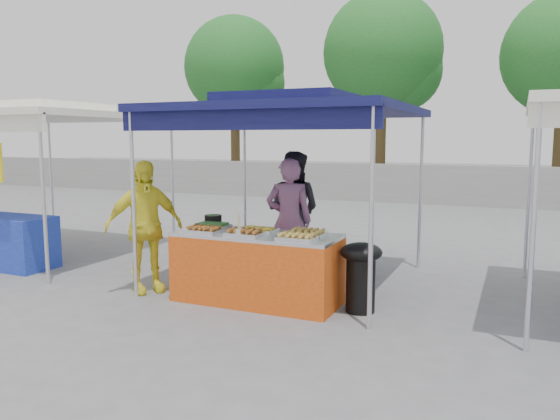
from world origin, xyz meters
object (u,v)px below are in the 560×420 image
at_px(cooking_pot, 213,220).
at_px(wok_burner, 361,271).
at_px(helper_man, 293,210).
at_px(vendor_table, 257,268).
at_px(vendor_woman, 289,221).
at_px(customer_person, 144,227).

relative_size(cooking_pot, wok_burner, 0.28).
distance_m(wok_burner, helper_man, 2.30).
bearing_deg(wok_burner, vendor_table, 165.17).
xyz_separation_m(wok_burner, helper_man, (-1.53, 1.66, 0.42)).
bearing_deg(vendor_woman, cooking_pot, 21.12).
relative_size(vendor_table, cooking_pot, 8.84).
bearing_deg(customer_person, vendor_woman, -16.04).
distance_m(helper_man, customer_person, 2.34).
relative_size(helper_man, customer_person, 1.05).
xyz_separation_m(vendor_woman, customer_person, (-1.53, -1.18, -0.00)).
distance_m(wok_burner, customer_person, 2.83).
distance_m(vendor_woman, customer_person, 1.93).
xyz_separation_m(cooking_pot, helper_man, (0.53, 1.45, -0.02)).
bearing_deg(customer_person, vendor_table, -47.48).
xyz_separation_m(vendor_table, helper_man, (-0.27, 1.80, 0.47)).
bearing_deg(helper_man, vendor_table, 99.00).
relative_size(vendor_table, customer_person, 1.17).
bearing_deg(helper_man, cooking_pot, 70.19).
height_order(vendor_table, cooking_pot, cooking_pot).
bearing_deg(helper_man, vendor_woman, 109.29).
xyz_separation_m(wok_burner, customer_person, (-2.79, -0.30, 0.38)).
distance_m(vendor_woman, helper_man, 0.84).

